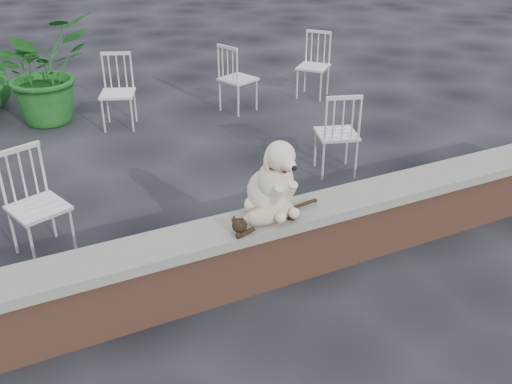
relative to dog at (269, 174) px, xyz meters
name	(u,v)px	position (x,y,z in m)	size (l,w,h in m)	color
ground	(332,259)	(0.58, -0.07, -0.90)	(60.00, 60.00, 0.00)	black
brick_wall	(334,234)	(0.58, -0.07, -0.65)	(6.00, 0.30, 0.50)	brown
capstone	(337,204)	(0.58, -0.07, -0.36)	(6.20, 0.40, 0.08)	slate
dog	(269,174)	(0.00, 0.00, 0.00)	(0.42, 0.55, 0.64)	beige
cat	(269,213)	(-0.08, -0.15, -0.24)	(0.95, 0.23, 0.16)	tan
chair_b	(117,92)	(-0.25, 3.74, -0.43)	(0.56, 0.56, 0.94)	white
chair_d	(313,66)	(2.64, 3.69, -0.43)	(0.56, 0.56, 0.94)	white
chair_a	(38,206)	(-1.59, 1.09, -0.43)	(0.56, 0.56, 0.94)	white
chair_e	(238,78)	(1.40, 3.62, -0.43)	(0.56, 0.56, 0.94)	white
chair_c	(337,132)	(1.52, 1.36, -0.43)	(0.56, 0.56, 0.94)	white
potted_plant_a	(43,70)	(-1.03, 4.39, -0.21)	(1.25, 1.08, 1.39)	#175016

